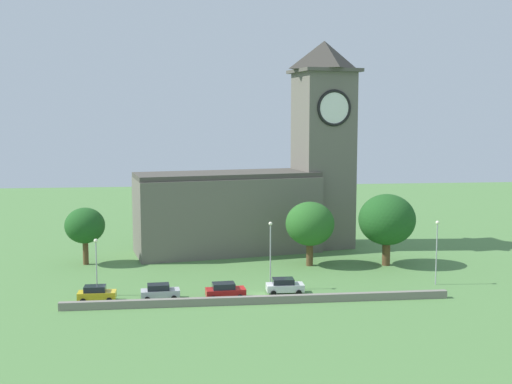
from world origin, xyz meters
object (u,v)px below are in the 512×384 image
Objects in this scene: car_silver at (160,292)px; streetlamp_west_mid at (270,245)px; church at (265,185)px; streetlamp_west_end at (96,257)px; tree_riverside_east at (85,226)px; car_yellow at (96,294)px; tree_churchyard at (387,220)px; streetlamp_central at (437,243)px; car_red at (225,291)px; tree_by_tower at (310,224)px; car_white at (285,286)px.

streetlamp_west_mid is at bearing 12.25° from car_silver.
streetlamp_west_mid reaches higher than car_silver.
church is 5.25× the size of streetlamp_west_end.
streetlamp_west_mid is at bearing -33.95° from tree_riverside_east.
car_yellow is 39.15m from tree_churchyard.
church is at bearing 127.58° from streetlamp_central.
streetlamp_west_mid is 27.74m from tree_riverside_east.
car_silver is (-14.92, -25.46, -8.86)m from church.
car_silver is at bearing -60.20° from tree_riverside_east.
streetlamp_central is (17.51, -22.75, -4.67)m from church.
church is at bearing 49.60° from car_yellow.
tree_by_tower is (12.33, 14.53, 4.75)m from car_red.
tree_by_tower is at bearing 28.36° from car_yellow.
church is 26.18m from car_white.
tree_riverside_east is at bearing 144.51° from car_white.
car_yellow is (-21.69, -25.49, -8.85)m from church.
car_white is 0.54× the size of streetlamp_west_mid.
streetlamp_central is at bearing -52.42° from church.
tree_by_tower is at bearing -7.81° from tree_riverside_east.
streetlamp_west_mid is (5.46, 3.13, 4.31)m from car_red.
tree_by_tower reaches higher than car_silver.
car_silver is at bearing -167.75° from streetlamp_west_mid.
streetlamp_west_end reaches higher than car_red.
streetlamp_west_end is at bearing -133.52° from church.
church is 3.94× the size of tree_by_tower.
car_white is 19.06m from streetlamp_central.
streetlamp_west_end is 0.84× the size of streetlamp_central.
car_silver is 0.45× the size of tree_churchyard.
streetlamp_west_end reaches higher than car_silver.
streetlamp_west_end is 0.81× the size of streetlamp_west_mid.
streetlamp_west_mid is at bearing 8.11° from car_yellow.
car_yellow is at bearing -78.66° from tree_riverside_east.
streetlamp_west_mid is (12.57, 2.73, 4.33)m from car_silver.
church is at bearing 73.21° from car_red.
streetlamp_west_mid is at bearing -95.89° from church.
tree_churchyard is at bearing 23.96° from car_silver.
church is 26.74m from tree_riverside_east.
streetlamp_west_end is 0.75× the size of tree_by_tower.
car_yellow is 0.91× the size of car_red.
car_silver is 24.50m from tree_by_tower.
car_white is 4.91m from streetlamp_west_mid.
tree_churchyard is (29.69, 13.19, 5.28)m from car_silver.
tree_by_tower is at bearing 23.96° from streetlamp_west_end.
car_red is 14.80m from streetlamp_west_end.
car_silver is 0.56× the size of tree_riverside_east.
car_yellow is at bearing -151.64° from tree_by_tower.
car_yellow is 39.52m from streetlamp_central.
car_silver is 0.67× the size of streetlamp_west_end.
streetlamp_central reaches higher than streetlamp_west_end.
tree_by_tower is at bearing 67.44° from car_white.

